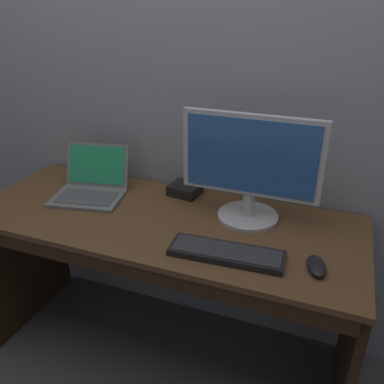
{
  "coord_description": "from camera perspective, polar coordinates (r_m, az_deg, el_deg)",
  "views": [
    {
      "loc": [
        0.64,
        -1.32,
        1.59
      ],
      "look_at": [
        0.13,
        0.0,
        0.89
      ],
      "focal_mm": 37.92,
      "sensor_mm": 36.0,
      "label": 1
    }
  ],
  "objects": [
    {
      "name": "ground_plane",
      "position": [
        2.16,
        -3.53,
        -21.27
      ],
      "size": [
        14.0,
        14.0,
        0.0
      ],
      "primitive_type": "plane",
      "color": "#4C4C51"
    },
    {
      "name": "desk",
      "position": [
        1.78,
        -4.18,
        -9.52
      ],
      "size": [
        1.63,
        0.63,
        0.75
      ],
      "color": "brown",
      "rests_on": "ground"
    },
    {
      "name": "laptop_space_gray",
      "position": [
        1.9,
        -14.08,
        0.63
      ],
      "size": [
        0.35,
        0.35,
        0.2
      ],
      "color": "slate",
      "rests_on": "desk"
    },
    {
      "name": "external_monitor",
      "position": [
        1.58,
        8.22,
        3.41
      ],
      "size": [
        0.54,
        0.25,
        0.44
      ],
      "color": "#B7B7BC",
      "rests_on": "desk"
    },
    {
      "name": "wired_keyboard",
      "position": [
        1.44,
        4.86,
        -8.55
      ],
      "size": [
        0.41,
        0.15,
        0.03
      ],
      "color": "black",
      "rests_on": "desk"
    },
    {
      "name": "computer_mouse",
      "position": [
        1.43,
        17.1,
        -9.91
      ],
      "size": [
        0.09,
        0.13,
        0.03
      ],
      "primitive_type": "ellipsoid",
      "rotation": [
        0.0,
        0.0,
        0.27
      ],
      "color": "black",
      "rests_on": "desk"
    },
    {
      "name": "external_drive_box",
      "position": [
        1.86,
        -0.99,
        0.36
      ],
      "size": [
        0.15,
        0.14,
        0.05
      ],
      "primitive_type": "cube",
      "rotation": [
        0.0,
        0.0,
        -0.12
      ],
      "color": "black",
      "rests_on": "desk"
    }
  ]
}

